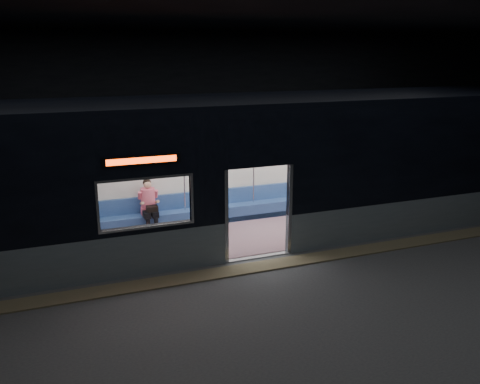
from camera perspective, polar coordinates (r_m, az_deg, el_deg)
station_floor at (r=10.41m, az=4.30°, el=-9.47°), size 24.00×14.00×0.01m
station_envelope at (r=9.47m, az=4.75°, el=11.10°), size 24.00×14.00×5.00m
tactile_strip at (r=10.86m, az=3.06°, el=-8.23°), size 22.80×0.50×0.03m
metro_car at (r=12.05m, az=-0.67°, el=3.37°), size 18.00×3.04×3.35m
passenger at (r=12.78m, az=-10.22°, el=-1.13°), size 0.41×0.67×1.32m
handbag at (r=12.62m, az=-9.84°, el=-1.85°), size 0.33×0.30×0.13m
transit_map at (r=15.62m, az=15.12°, el=4.20°), size 0.95×0.03×0.62m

